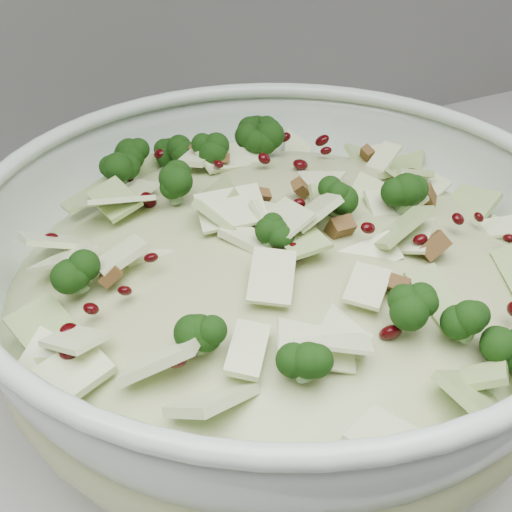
% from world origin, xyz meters
% --- Properties ---
extents(mixing_bowl, '(0.43, 0.43, 0.16)m').
position_xyz_m(mixing_bowl, '(-0.13, 1.60, 0.98)').
color(mixing_bowl, silver).
rests_on(mixing_bowl, counter).
extents(salad, '(0.45, 0.45, 0.16)m').
position_xyz_m(salad, '(-0.13, 1.60, 1.01)').
color(salad, '#C3CE8D').
rests_on(salad, mixing_bowl).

